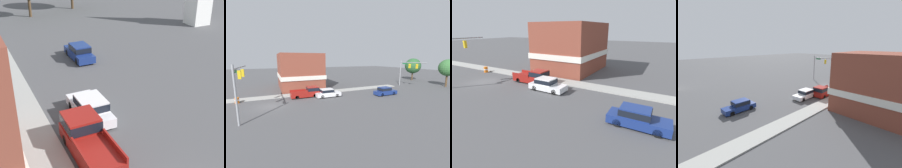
% 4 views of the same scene
% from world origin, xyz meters
% --- Properties ---
extents(ground_plane, '(200.00, 200.00, 0.00)m').
position_xyz_m(ground_plane, '(0.00, 0.00, 0.00)').
color(ground_plane, '#4C4C4F').
extents(sidewalk_curb, '(2.40, 60.00, 0.14)m').
position_xyz_m(sidewalk_curb, '(-5.70, 0.00, 0.07)').
color(sidewalk_curb, '#9E9E99').
rests_on(sidewalk_curb, ground).
extents(near_signal_assembly, '(9.05, 0.49, 6.59)m').
position_xyz_m(near_signal_assembly, '(3.14, -3.01, 4.85)').
color(near_signal_assembly, gray).
rests_on(near_signal_assembly, ground).
extents(car_lead, '(1.93, 4.66, 1.58)m').
position_xyz_m(car_lead, '(-1.65, 10.15, 0.82)').
color(car_lead, black).
rests_on(car_lead, ground).
extents(car_oncoming, '(1.76, 4.63, 1.59)m').
position_xyz_m(car_oncoming, '(1.70, 21.15, 0.82)').
color(car_oncoming, black).
rests_on(car_oncoming, ground).
extents(pickup_truck_parked, '(2.09, 5.31, 1.93)m').
position_xyz_m(pickup_truck_parked, '(-3.26, 6.77, 0.94)').
color(pickup_truck_parked, black).
rests_on(pickup_truck_parked, ground).
extents(construction_barrel, '(0.66, 0.66, 0.98)m').
position_xyz_m(construction_barrel, '(-3.90, -4.75, 0.50)').
color(construction_barrel, orange).
rests_on(construction_barrel, ground).
extents(corner_brick_building, '(12.70, 9.77, 8.39)m').
position_xyz_m(corner_brick_building, '(-13.60, 7.19, 4.08)').
color(corner_brick_building, brown).
rests_on(corner_brick_building, ground).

